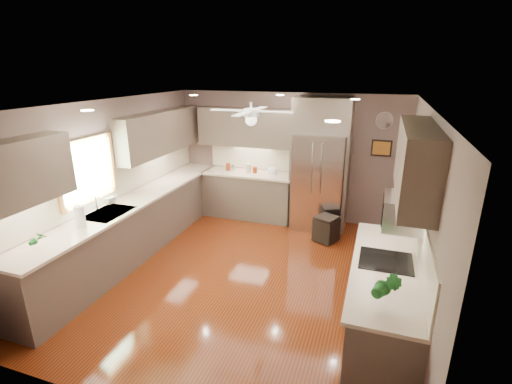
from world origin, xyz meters
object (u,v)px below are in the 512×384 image
Objects in this scene: canister_b at (233,168)px; microwave at (403,212)px; canister_d at (255,170)px; paper_towel at (80,217)px; potted_plant_left at (36,238)px; bowl at (272,173)px; soap_bottle at (112,200)px; potted_plant_right at (387,288)px; stool at (326,229)px; refrigerator at (320,167)px; canister_c at (248,168)px; canister_a at (228,166)px.

microwave reaches higher than canister_b.
canister_d is 3.50m from paper_towel.
microwave is at bearing -41.52° from canister_b.
potted_plant_left is (-0.87, -3.88, 0.06)m from canister_b.
soap_bottle is at bearing -126.33° from bowl.
bowl is 0.42× the size of microwave.
canister_b is 0.40× the size of potted_plant_right.
stool is (1.21, -0.72, -0.73)m from bowl.
paper_towel is at bearing -173.11° from microwave.
microwave is at bearing -63.91° from refrigerator.
microwave reaches higher than bowl.
canister_c is at bearing 72.98° from potted_plant_left.
potted_plant_right is at bearing -51.24° from canister_b.
canister_c reaches higher than canister_d.
potted_plant_right is at bearing 2.79° from potted_plant_left.
stool is 3.95m from paper_towel.
potted_plant_left is 4.28m from bowl.
canister_c is 0.31× the size of microwave.
stool is at bearing -18.38° from canister_a.
canister_c is 0.85× the size of soap_bottle.
soap_bottle is at bearing -109.60° from canister_a.
refrigerator is (0.95, -0.07, 0.22)m from bowl.
refrigerator is 3.03m from microwave.
stool is at bearing -22.24° from canister_c.
potted_plant_left is 4.14m from microwave.
potted_plant_left reaches higher than canister_a.
potted_plant_right reaches higher than canister_a.
canister_d is 3.84m from microwave.
canister_b is 0.77× the size of canister_c.
stool is (2.03, -0.67, -0.77)m from canister_b.
canister_a is 1.06× the size of canister_d.
potted_plant_left is 0.11× the size of refrigerator.
paper_towel is at bearing -112.33° from canister_d.
canister_a is at bearing 159.34° from canister_b.
canister_a is at bearing -179.84° from bowl.
canister_c is (0.45, -0.02, 0.01)m from canister_a.
paper_towel reaches higher than canister_c.
canister_d is 4.13m from potted_plant_left.
potted_plant_right is (2.51, -3.72, 0.10)m from canister_d.
bowl reaches higher than stool.
potted_plant_left is at bearing -100.79° from canister_a.
canister_b reaches higher than stool.
soap_bottle is (-1.01, -2.43, 0.03)m from canister_b.
paper_towel is (-1.68, -3.26, 0.11)m from bowl.
potted_plant_right is at bearing -71.82° from refrigerator.
paper_towel reaches higher than soap_bottle.
stool is (1.57, -0.69, -0.76)m from canister_d.
canister_d is 0.41× the size of potted_plant_right.
canister_b is (0.13, -0.05, -0.01)m from canister_a.
microwave is at bearing 82.77° from potted_plant_right.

